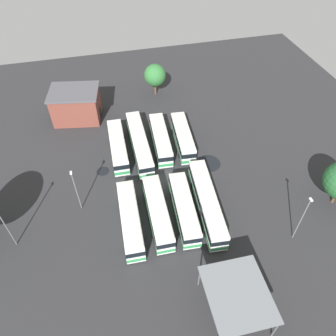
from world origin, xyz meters
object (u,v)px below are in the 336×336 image
bus_row1_slot0 (183,137)px  maintenance_shelter (238,294)px  bus_row0_slot2 (158,212)px  lamp_post_far_corner (76,189)px  bus_row1_slot3 (118,146)px  lamp_post_near_entrance (5,224)px  bus_row1_slot2 (139,143)px  depot_building (76,105)px  bus_row0_slot0 (207,202)px  bus_row1_slot1 (161,139)px  lamp_post_mid_lot (302,218)px  tree_west_edge (155,75)px  bus_row0_slot1 (184,208)px  bus_row0_slot3 (130,219)px

bus_row1_slot0 → maintenance_shelter: (-30.08, 2.24, 2.22)m
bus_row0_slot2 → lamp_post_far_corner: lamp_post_far_corner is taller
bus_row1_slot3 → lamp_post_near_entrance: bearing=132.3°
bus_row1_slot2 → lamp_post_near_entrance: lamp_post_near_entrance is taller
bus_row1_slot2 → depot_building: 16.35m
bus_row0_slot0 → bus_row1_slot1: (15.67, 3.40, -0.00)m
bus_row0_slot2 → depot_building: 30.05m
bus_row1_slot2 → bus_row0_slot0: bearing=-154.9°
bus_row0_slot0 → maintenance_shelter: (-14.82, 1.61, 2.21)m
bus_row0_slot2 → lamp_post_mid_lot: size_ratio=1.41×
bus_row1_slot2 → tree_west_edge: size_ratio=2.16×
tree_west_edge → lamp_post_far_corner: bearing=147.7°
lamp_post_near_entrance → bus_row1_slot2: bearing=-53.7°
bus_row0_slot0 → bus_row1_slot0: 15.28m
bus_row1_slot0 → bus_row1_slot3: (0.36, 11.70, 0.00)m
bus_row0_slot0 → bus_row1_slot1: bearing=12.2°
bus_row1_slot2 → bus_row1_slot3: (0.07, 3.80, -0.00)m
bus_row0_slot2 → lamp_post_mid_lot: lamp_post_mid_lot is taller
bus_row1_slot0 → tree_west_edge: size_ratio=1.65×
bus_row1_slot2 → bus_row1_slot3: 3.80m
bus_row0_slot0 → bus_row0_slot1: (-0.26, 3.59, -0.00)m
bus_row1_slot2 → lamp_post_mid_lot: 29.21m
bus_row0_slot1 → bus_row1_slot0: size_ratio=1.05×
maintenance_shelter → tree_west_edge: (47.79, -1.07, 0.56)m
bus_row1_slot2 → tree_west_edge: bearing=-21.1°
bus_row0_slot1 → lamp_post_mid_lot: (-7.32, -13.91, 2.88)m
bus_row0_slot0 → bus_row0_slot3: (-0.24, 11.51, -0.00)m
bus_row1_slot0 → bus_row0_slot0: bearing=177.7°
lamp_post_far_corner → bus_row0_slot3: bearing=-127.2°
bus_row0_slot3 → bus_row1_slot2: same height
bus_row0_slot0 → depot_building: depot_building is taller
bus_row0_slot1 → bus_row1_slot0: (15.52, -4.21, -0.00)m
maintenance_shelter → lamp_post_far_corner: lamp_post_far_corner is taller
bus_row0_slot1 → bus_row0_slot3: 7.92m
bus_row0_slot3 → maintenance_shelter: size_ratio=1.46×
lamp_post_near_entrance → bus_row1_slot1: bearing=-58.2°
bus_row0_slot3 → bus_row1_slot1: bearing=-27.0°
bus_row1_slot2 → bus_row0_slot2: bearing=179.3°
bus_row0_slot3 → bus_row0_slot1: bearing=-90.1°
bus_row0_slot1 → lamp_post_near_entrance: 24.07m
depot_building → bus_row0_slot2: bearing=-160.7°
bus_row0_slot1 → bus_row0_slot3: bearing=89.9°
bus_row0_slot2 → bus_row1_slot3: same height
bus_row1_slot2 → maintenance_shelter: maintenance_shelter is taller
bus_row0_slot1 → bus_row1_slot1: 15.92m
depot_building → bus_row0_slot3: bearing=-168.4°
bus_row0_slot2 → depot_building: bearing=19.3°
bus_row0_slot1 → bus_row1_slot2: same height
bus_row0_slot1 → bus_row1_slot3: bearing=25.2°
bus_row0_slot3 → bus_row1_slot3: 15.87m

